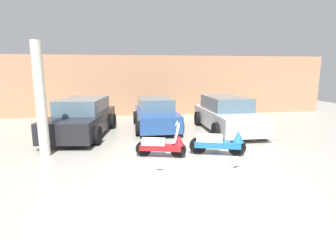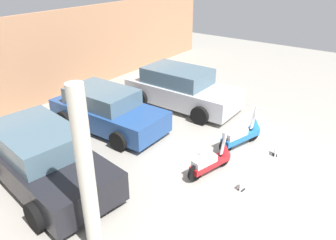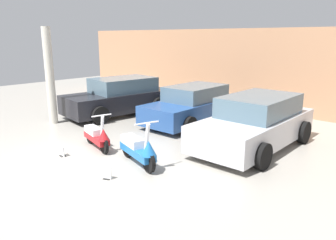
% 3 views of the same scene
% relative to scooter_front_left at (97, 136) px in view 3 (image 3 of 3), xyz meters
% --- Properties ---
extents(ground_plane, '(28.00, 28.00, 0.00)m').
position_rel_scooter_front_left_xyz_m(ground_plane, '(0.38, -0.91, -0.36)').
color(ground_plane, '#9E998E').
extents(wall_back, '(19.60, 0.12, 3.21)m').
position_rel_scooter_front_left_xyz_m(wall_back, '(0.38, 7.16, 1.25)').
color(wall_back, tan).
rests_on(wall_back, ground_plane).
extents(scooter_front_left, '(1.41, 0.64, 1.00)m').
position_rel_scooter_front_left_xyz_m(scooter_front_left, '(0.00, 0.00, 0.00)').
color(scooter_front_left, black).
rests_on(scooter_front_left, ground_plane).
extents(scooter_front_right, '(1.57, 0.76, 1.12)m').
position_rel_scooter_front_left_xyz_m(scooter_front_right, '(1.65, -0.05, 0.04)').
color(scooter_front_right, black).
rests_on(scooter_front_right, ground_plane).
extents(car_rear_left, '(2.38, 4.26, 1.38)m').
position_rel_scooter_front_left_xyz_m(car_rear_left, '(-2.69, 3.01, 0.30)').
color(car_rear_left, black).
rests_on(car_rear_left, ground_plane).
extents(car_rear_center, '(1.87, 3.77, 1.27)m').
position_rel_scooter_front_left_xyz_m(car_rear_center, '(0.17, 3.84, 0.25)').
color(car_rear_center, navy).
rests_on(car_rear_center, ground_plane).
extents(car_rear_right, '(1.98, 4.06, 1.38)m').
position_rel_scooter_front_left_xyz_m(car_rear_right, '(2.98, 2.96, 0.30)').
color(car_rear_right, '#B7B7BC').
rests_on(car_rear_right, ground_plane).
extents(placard_near_left_scooter, '(0.20, 0.14, 0.26)m').
position_rel_scooter_front_left_xyz_m(placard_near_left_scooter, '(-0.20, -0.92, -0.24)').
color(placard_near_left_scooter, black).
rests_on(placard_near_left_scooter, ground_plane).
extents(placard_near_right_scooter, '(0.20, 0.17, 0.26)m').
position_rel_scooter_front_left_xyz_m(placard_near_right_scooter, '(1.71, -1.01, -0.24)').
color(placard_near_right_scooter, black).
rests_on(placard_near_right_scooter, ground_plane).
extents(support_column_side, '(0.29, 0.29, 3.21)m').
position_rel_scooter_front_left_xyz_m(support_column_side, '(-3.33, 0.59, 1.25)').
color(support_column_side, beige).
rests_on(support_column_side, ground_plane).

